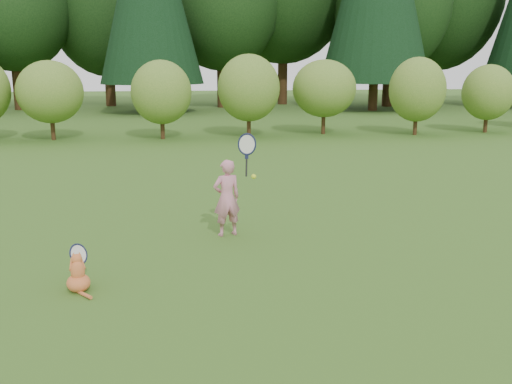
{
  "coord_description": "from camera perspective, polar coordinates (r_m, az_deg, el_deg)",
  "views": [
    {
      "loc": [
        -0.88,
        -6.79,
        2.41
      ],
      "look_at": [
        0.2,
        0.8,
        0.7
      ],
      "focal_mm": 40.0,
      "sensor_mm": 36.0,
      "label": 1
    }
  ],
  "objects": [
    {
      "name": "ground",
      "position": [
        7.26,
        -0.68,
        -6.81
      ],
      "size": [
        100.0,
        100.0,
        0.0
      ],
      "primitive_type": "plane",
      "color": "#2C5417",
      "rests_on": "ground"
    },
    {
      "name": "shrub_row",
      "position": [
        19.84,
        -5.6,
        9.58
      ],
      "size": [
        28.0,
        3.0,
        2.8
      ],
      "primitive_type": null,
      "color": "#467323",
      "rests_on": "ground"
    },
    {
      "name": "child",
      "position": [
        8.15,
        -2.88,
        -0.41
      ],
      "size": [
        0.65,
        0.42,
        1.66
      ],
      "rotation": [
        0.0,
        0.0,
        3.42
      ],
      "color": "#D07C92",
      "rests_on": "ground"
    },
    {
      "name": "cat",
      "position": [
        6.55,
        -17.4,
        -7.54
      ],
      "size": [
        0.37,
        0.66,
        0.57
      ],
      "rotation": [
        0.0,
        0.0,
        0.22
      ],
      "color": "orange",
      "rests_on": "ground"
    },
    {
      "name": "tennis_ball",
      "position": [
        7.62,
        -0.23,
        1.56
      ],
      "size": [
        0.07,
        0.07,
        0.07
      ],
      "color": "#C2DF1A",
      "rests_on": "ground"
    }
  ]
}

